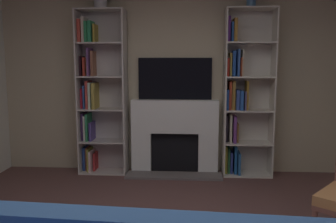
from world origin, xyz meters
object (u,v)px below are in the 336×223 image
object	(u,v)px
tv	(175,79)
bookshelf_left	(97,93)
bookshelf_right	(242,97)
fireplace	(175,135)

from	to	relation	value
tv	bookshelf_left	bearing A→B (deg)	-175.08
bookshelf_left	tv	bearing A→B (deg)	4.92
bookshelf_left	bookshelf_right	size ratio (longest dim) A/B	1.00
bookshelf_right	fireplace	bearing A→B (deg)	178.51
fireplace	bookshelf_right	size ratio (longest dim) A/B	0.58
tv	bookshelf_right	xyz separation A→B (m)	(0.92, -0.09, -0.24)
tv	bookshelf_left	world-z (taller)	bookshelf_left
bookshelf_right	tv	bearing A→B (deg)	174.29
fireplace	bookshelf_left	xyz separation A→B (m)	(-1.09, -0.03, 0.60)
fireplace	tv	distance (m)	0.80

